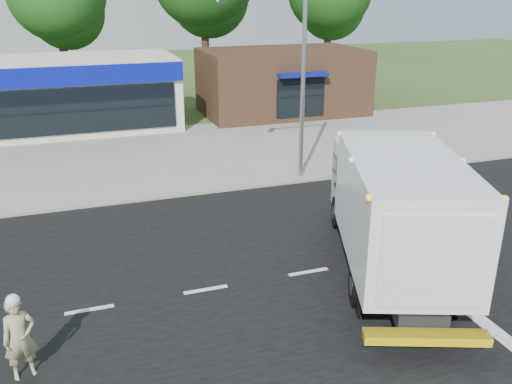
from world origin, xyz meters
TOP-DOWN VIEW (x-y plane):
  - ground at (0.00, 0.00)m, footprint 120.00×120.00m
  - road_asphalt at (0.00, 0.00)m, footprint 60.00×14.00m
  - sidewalk at (0.00, 8.20)m, footprint 60.00×2.40m
  - parking_apron at (0.00, 14.00)m, footprint 60.00×9.00m
  - lane_markings at (1.35, -1.35)m, footprint 55.20×7.00m
  - ems_box_truck at (2.13, -0.72)m, footprint 5.26×8.65m
  - emergency_worker at (-7.37, -2.10)m, footprint 0.76×0.61m
  - retail_strip_mall at (-9.00, 19.93)m, footprint 18.00×6.20m
  - brown_storefront at (7.00, 19.98)m, footprint 10.00×6.70m
  - traffic_signal_pole at (2.35, 7.60)m, footprint 3.51×0.25m

SIDE VIEW (x-z plane):
  - ground at x=0.00m, z-range 0.00..0.00m
  - road_asphalt at x=0.00m, z-range -0.01..0.01m
  - parking_apron at x=0.00m, z-range 0.00..0.02m
  - lane_markings at x=1.35m, z-range 0.01..0.02m
  - sidewalk at x=0.00m, z-range 0.00..0.12m
  - emergency_worker at x=-7.37m, z-range -0.02..1.92m
  - brown_storefront at x=7.00m, z-range 0.00..4.00m
  - retail_strip_mall at x=-9.00m, z-range 0.01..4.01m
  - ems_box_truck at x=2.13m, z-range 0.28..3.95m
  - traffic_signal_pole at x=2.35m, z-range 0.92..8.92m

